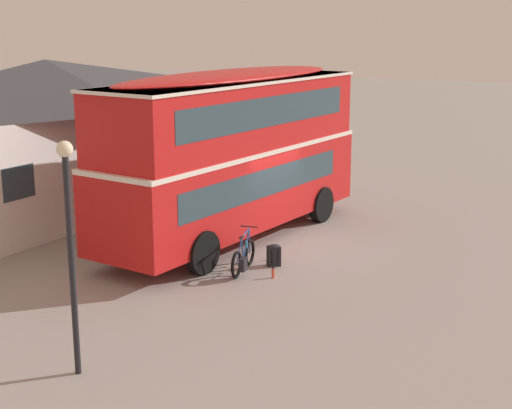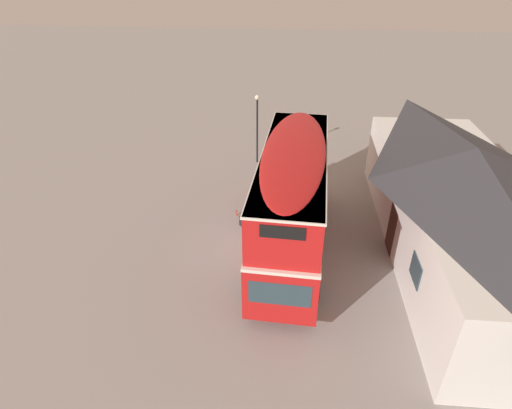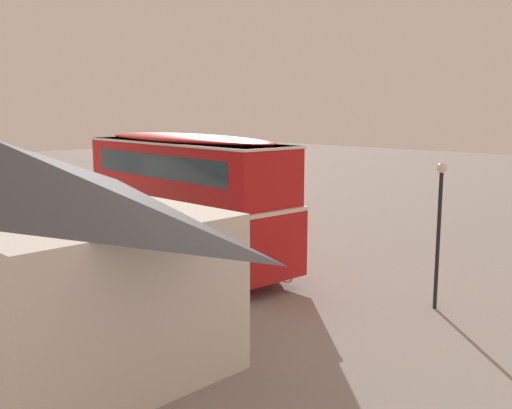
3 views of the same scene
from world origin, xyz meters
name	(u,v)px [view 3 (image 3 of 3)]	position (x,y,z in m)	size (l,w,h in m)	color
ground_plane	(214,258)	(0.00, 0.00, 0.00)	(120.00, 120.00, 0.00)	gray
double_decker_bus	(185,194)	(-0.16, 1.43, 2.64)	(9.80, 3.14, 4.79)	black
touring_bicycle	(270,259)	(-2.63, -0.38, 0.37)	(1.71, 0.70, 1.05)	black
backpack_on_ground	(261,255)	(-1.80, -0.79, 0.29)	(0.40, 0.40, 0.57)	black
water_bottle_clear_plastic	(248,258)	(-1.30, -0.60, 0.11)	(0.07, 0.07, 0.23)	silver
water_bottle_red_squeeze	(286,261)	(-2.63, -1.23, 0.12)	(0.07, 0.07, 0.26)	#D84C33
street_lamp	(439,219)	(-8.82, -0.70, 2.62)	(0.28, 0.28, 4.18)	black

